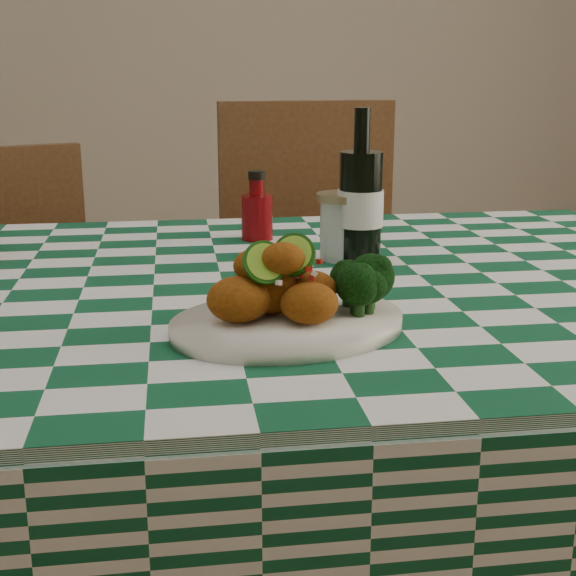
{
  "coord_description": "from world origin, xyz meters",
  "views": [
    {
      "loc": [
        -0.07,
        -1.17,
        1.1
      ],
      "look_at": [
        0.07,
        -0.24,
        0.84
      ],
      "focal_mm": 50.0,
      "sensor_mm": 36.0,
      "label": 1
    }
  ],
  "objects": [
    {
      "name": "ketchup_bottle",
      "position": [
        0.09,
        0.3,
        0.85
      ],
      "size": [
        0.06,
        0.06,
        0.13
      ],
      "primitive_type": null,
      "rotation": [
        0.0,
        0.0,
        0.02
      ],
      "color": "#700509",
      "rests_on": "dining_table"
    },
    {
      "name": "dining_table",
      "position": [
        0.0,
        0.0,
        0.39
      ],
      "size": [
        1.66,
        1.06,
        0.79
      ],
      "primitive_type": null,
      "color": "#104D2E",
      "rests_on": "ground"
    },
    {
      "name": "mason_jar",
      "position": [
        0.21,
        0.12,
        0.84
      ],
      "size": [
        0.11,
        0.11,
        0.11
      ],
      "primitive_type": null,
      "rotation": [
        0.0,
        0.0,
        0.2
      ],
      "color": "#B2BCBA",
      "rests_on": "dining_table"
    },
    {
      "name": "fried_chicken_pile",
      "position": [
        0.06,
        -0.24,
        0.85
      ],
      "size": [
        0.15,
        0.11,
        0.09
      ],
      "primitive_type": null,
      "color": "#8C490D",
      "rests_on": "plate"
    },
    {
      "name": "beer_bottle",
      "position": [
        0.24,
        0.1,
        0.91
      ],
      "size": [
        0.1,
        0.1,
        0.25
      ],
      "primitive_type": null,
      "rotation": [
        0.0,
        0.0,
        -0.41
      ],
      "color": "black",
      "rests_on": "dining_table"
    },
    {
      "name": "wooden_chair_left",
      "position": [
        -0.42,
        0.69,
        0.46
      ],
      "size": [
        0.55,
        0.56,
        0.91
      ],
      "primitive_type": null,
      "rotation": [
        0.0,
        0.0,
        0.39
      ],
      "color": "#472814",
      "rests_on": "ground"
    },
    {
      "name": "plate",
      "position": [
        0.07,
        -0.24,
        0.8
      ],
      "size": [
        0.35,
        0.31,
        0.02
      ],
      "primitive_type": null,
      "rotation": [
        0.0,
        0.0,
        0.29
      ],
      "color": "white",
      "rests_on": "dining_table"
    },
    {
      "name": "broccoli_side",
      "position": [
        0.15,
        -0.23,
        0.84
      ],
      "size": [
        0.09,
        0.09,
        0.07
      ],
      "primitive_type": null,
      "color": "black",
      "rests_on": "plate"
    },
    {
      "name": "wooden_chair_right",
      "position": [
        0.3,
        0.71,
        0.51
      ],
      "size": [
        0.49,
        0.51,
        1.01
      ],
      "primitive_type": null,
      "rotation": [
        0.0,
        0.0,
        0.06
      ],
      "color": "#472814",
      "rests_on": "ground"
    }
  ]
}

